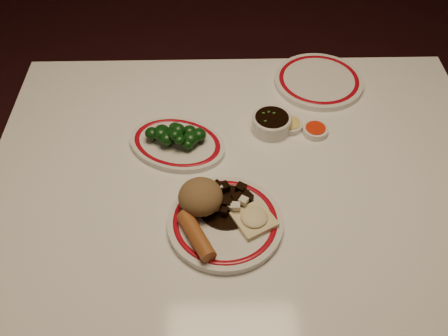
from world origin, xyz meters
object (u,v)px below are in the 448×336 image
dining_table (242,197)px  fried_wonton (254,219)px  broccoli_plate (177,144)px  stirfry_heap (227,201)px  soy_bowl (271,123)px  spring_roll (196,235)px  main_plate (225,222)px  rice_mound (201,197)px  broccoli_pile (177,135)px

dining_table → fried_wonton: (0.01, -0.16, 0.12)m
fried_wonton → broccoli_plate: fried_wonton is taller
stirfry_heap → broccoli_plate: 0.23m
broccoli_plate → soy_bowl: size_ratio=2.98×
fried_wonton → stirfry_heap: size_ratio=0.85×
broccoli_plate → soy_bowl: 0.24m
dining_table → broccoli_plate: 0.21m
spring_roll → broccoli_plate: spring_roll is taller
stirfry_heap → soy_bowl: 0.28m
dining_table → broccoli_plate: (-0.16, 0.09, 0.10)m
fried_wonton → stirfry_heap: stirfry_heap is taller
spring_roll → broccoli_plate: bearing=73.5°
main_plate → broccoli_plate: bearing=114.9°
spring_roll → soy_bowl: 0.39m
stirfry_heap → rice_mound: bearing=-174.1°
spring_roll → broccoli_plate: size_ratio=0.41×
broccoli_pile → fried_wonton: bearing=-54.9°
rice_mound → soy_bowl: (0.17, 0.26, -0.03)m
spring_roll → broccoli_pile: size_ratio=0.80×
spring_roll → fried_wonton: spring_roll is taller
broccoli_plate → broccoli_pile: broccoli_pile is taller
stirfry_heap → soy_bowl: size_ratio=1.26×
dining_table → soy_bowl: size_ratio=12.34×
fried_wonton → soy_bowl: 0.31m
dining_table → spring_roll: bearing=-117.9°
spring_roll → fried_wonton: size_ratio=1.14×
dining_table → broccoli_pile: 0.22m
stirfry_heap → main_plate: bearing=-95.5°
rice_mound → soy_bowl: rice_mound is taller
spring_roll → fried_wonton: 0.13m
soy_bowl → dining_table: bearing=-118.0°
main_plate → fried_wonton: 0.06m
rice_mound → stirfry_heap: rice_mound is taller
dining_table → stirfry_heap: (-0.04, -0.11, 0.12)m
main_plate → broccoli_pile: (-0.11, 0.24, 0.03)m
broccoli_pile → rice_mound: bearing=-73.5°
rice_mound → broccoli_pile: size_ratio=0.64×
soy_bowl → rice_mound: bearing=-123.9°
stirfry_heap → soy_bowl: bearing=64.9°
rice_mound → soy_bowl: size_ratio=0.98×
spring_roll → stirfry_heap: (0.06, 0.09, -0.01)m
dining_table → rice_mound: 0.21m
spring_roll → fried_wonton: bearing=-6.6°
dining_table → soy_bowl: soy_bowl is taller
fried_wonton → stirfry_heap: bearing=139.8°
rice_mound → broccoli_plate: size_ratio=0.33×
soy_bowl → fried_wonton: bearing=-101.8°
main_plate → soy_bowl: (0.12, 0.30, 0.01)m
broccoli_plate → soy_bowl: bearing=13.3°
dining_table → main_plate: main_plate is taller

